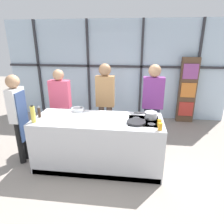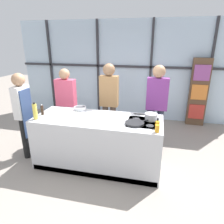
% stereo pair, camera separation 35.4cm
% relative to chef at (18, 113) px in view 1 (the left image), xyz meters
% --- Properties ---
extents(ground_plane, '(18.00, 18.00, 0.00)m').
position_rel_chef_xyz_m(ground_plane, '(1.47, 0.04, -0.99)').
color(ground_plane, gray).
extents(back_window_wall, '(6.40, 0.10, 2.80)m').
position_rel_chef_xyz_m(back_window_wall, '(1.47, 2.68, 0.41)').
color(back_window_wall, silver).
rests_on(back_window_wall, ground_plane).
extents(bookshelf, '(0.47, 0.19, 1.82)m').
position_rel_chef_xyz_m(bookshelf, '(3.54, 2.49, -0.08)').
color(bookshelf, brown).
rests_on(bookshelf, ground_plane).
extents(demo_island, '(2.28, 0.89, 0.94)m').
position_rel_chef_xyz_m(demo_island, '(1.47, 0.04, -0.52)').
color(demo_island, silver).
rests_on(demo_island, ground_plane).
extents(chef, '(0.24, 0.36, 1.69)m').
position_rel_chef_xyz_m(chef, '(0.00, 0.00, 0.00)').
color(chef, black).
rests_on(chef, ground_plane).
extents(spectator_far_left, '(0.44, 0.23, 1.67)m').
position_rel_chef_xyz_m(spectator_far_left, '(0.47, 0.89, -0.05)').
color(spectator_far_left, '#232838').
rests_on(spectator_far_left, ground_plane).
extents(spectator_center_left, '(0.39, 0.25, 1.80)m').
position_rel_chef_xyz_m(spectator_center_left, '(1.47, 0.89, 0.07)').
color(spectator_center_left, '#47382D').
rests_on(spectator_center_left, ground_plane).
extents(spectator_center_right, '(0.43, 0.25, 1.80)m').
position_rel_chef_xyz_m(spectator_center_right, '(2.47, 0.89, 0.05)').
color(spectator_center_right, '#232838').
rests_on(spectator_center_right, ground_plane).
extents(frying_pan, '(0.49, 0.41, 0.04)m').
position_rel_chef_xyz_m(frying_pan, '(2.15, -0.08, -0.03)').
color(frying_pan, '#232326').
rests_on(frying_pan, demo_island).
extents(saucepan, '(0.41, 0.22, 0.12)m').
position_rel_chef_xyz_m(saucepan, '(2.39, 0.16, 0.01)').
color(saucepan, silver).
rests_on(saucepan, demo_island).
extents(white_plate, '(0.27, 0.27, 0.01)m').
position_rel_chef_xyz_m(white_plate, '(0.91, 0.19, -0.05)').
color(white_plate, white).
rests_on(white_plate, demo_island).
extents(mixing_bowl, '(0.25, 0.25, 0.07)m').
position_rel_chef_xyz_m(mixing_bowl, '(1.01, 0.36, -0.02)').
color(mixing_bowl, silver).
rests_on(mixing_bowl, demo_island).
extents(oil_bottle, '(0.08, 0.08, 0.30)m').
position_rel_chef_xyz_m(oil_bottle, '(0.43, -0.25, 0.09)').
color(oil_bottle, '#E0CC4C').
rests_on(oil_bottle, demo_island).
extents(pepper_grinder, '(0.05, 0.05, 0.20)m').
position_rel_chef_xyz_m(pepper_grinder, '(0.42, -0.02, 0.04)').
color(pepper_grinder, '#332319').
rests_on(pepper_grinder, demo_island).
extents(juice_glass_near, '(0.07, 0.07, 0.11)m').
position_rel_chef_xyz_m(juice_glass_near, '(2.51, -0.31, 0.00)').
color(juice_glass_near, orange).
rests_on(juice_glass_near, demo_island).
extents(juice_glass_far, '(0.07, 0.07, 0.11)m').
position_rel_chef_xyz_m(juice_glass_far, '(2.51, -0.17, 0.00)').
color(juice_glass_far, orange).
rests_on(juice_glass_far, demo_island).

